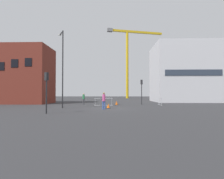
{
  "coord_description": "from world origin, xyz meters",
  "views": [
    {
      "loc": [
        0.77,
        -20.29,
        1.74
      ],
      "look_at": [
        0.0,
        7.38,
        2.33
      ],
      "focal_mm": 28.6,
      "sensor_mm": 36.0,
      "label": 1
    }
  ],
  "objects_px": {
    "traffic_cone_orange": "(108,106)",
    "traffic_cone_striped": "(117,103)",
    "construction_crane": "(129,52)",
    "pedestrian_walking": "(84,98)",
    "streetlamp_tall": "(62,64)",
    "pedestrian_waiting": "(104,99)",
    "traffic_light_far": "(46,86)",
    "traffic_light_near": "(142,88)"
  },
  "relations": [
    {
      "from": "pedestrian_waiting",
      "to": "traffic_light_far",
      "type": "bearing_deg",
      "value": -137.44
    },
    {
      "from": "streetlamp_tall",
      "to": "traffic_cone_striped",
      "type": "distance_m",
      "value": 10.02
    },
    {
      "from": "construction_crane",
      "to": "pedestrian_walking",
      "type": "distance_m",
      "value": 38.53
    },
    {
      "from": "pedestrian_waiting",
      "to": "traffic_cone_orange",
      "type": "distance_m",
      "value": 1.78
    },
    {
      "from": "construction_crane",
      "to": "streetlamp_tall",
      "type": "relative_size",
      "value": 2.61
    },
    {
      "from": "traffic_light_near",
      "to": "traffic_cone_orange",
      "type": "relative_size",
      "value": 7.36
    },
    {
      "from": "traffic_cone_striped",
      "to": "traffic_light_near",
      "type": "bearing_deg",
      "value": 15.72
    },
    {
      "from": "construction_crane",
      "to": "traffic_cone_orange",
      "type": "relative_size",
      "value": 45.77
    },
    {
      "from": "pedestrian_waiting",
      "to": "construction_crane",
      "type": "bearing_deg",
      "value": 82.59
    },
    {
      "from": "traffic_cone_orange",
      "to": "traffic_cone_striped",
      "type": "relative_size",
      "value": 0.93
    },
    {
      "from": "streetlamp_tall",
      "to": "traffic_light_far",
      "type": "distance_m",
      "value": 6.46
    },
    {
      "from": "traffic_cone_striped",
      "to": "pedestrian_walking",
      "type": "bearing_deg",
      "value": 168.22
    },
    {
      "from": "traffic_light_near",
      "to": "traffic_cone_striped",
      "type": "xyz_separation_m",
      "value": [
        -3.91,
        -1.1,
        -2.33
      ]
    },
    {
      "from": "traffic_light_near",
      "to": "pedestrian_waiting",
      "type": "distance_m",
      "value": 10.1
    },
    {
      "from": "traffic_light_near",
      "to": "pedestrian_waiting",
      "type": "height_order",
      "value": "traffic_light_near"
    },
    {
      "from": "traffic_light_near",
      "to": "pedestrian_walking",
      "type": "distance_m",
      "value": 9.22
    },
    {
      "from": "traffic_light_far",
      "to": "pedestrian_waiting",
      "type": "bearing_deg",
      "value": 42.56
    },
    {
      "from": "construction_crane",
      "to": "pedestrian_waiting",
      "type": "distance_m",
      "value": 45.56
    },
    {
      "from": "traffic_light_far",
      "to": "traffic_light_near",
      "type": "relative_size",
      "value": 0.92
    },
    {
      "from": "traffic_light_far",
      "to": "traffic_cone_striped",
      "type": "height_order",
      "value": "traffic_light_far"
    },
    {
      "from": "pedestrian_waiting",
      "to": "traffic_cone_striped",
      "type": "bearing_deg",
      "value": 79.51
    },
    {
      "from": "traffic_light_far",
      "to": "traffic_cone_orange",
      "type": "relative_size",
      "value": 6.77
    },
    {
      "from": "construction_crane",
      "to": "traffic_cone_striped",
      "type": "bearing_deg",
      "value": -96.76
    },
    {
      "from": "traffic_light_far",
      "to": "pedestrian_waiting",
      "type": "xyz_separation_m",
      "value": [
        4.64,
        4.26,
        -1.31
      ]
    },
    {
      "from": "traffic_light_near",
      "to": "traffic_cone_orange",
      "type": "distance_m",
      "value": 8.82
    },
    {
      "from": "construction_crane",
      "to": "pedestrian_walking",
      "type": "relative_size",
      "value": 13.6
    },
    {
      "from": "traffic_light_near",
      "to": "pedestrian_waiting",
      "type": "xyz_separation_m",
      "value": [
        -5.28,
        -8.48,
        -1.5
      ]
    },
    {
      "from": "pedestrian_walking",
      "to": "pedestrian_waiting",
      "type": "bearing_deg",
      "value": -65.73
    },
    {
      "from": "construction_crane",
      "to": "pedestrian_waiting",
      "type": "relative_size",
      "value": 12.9
    },
    {
      "from": "streetlamp_tall",
      "to": "traffic_cone_orange",
      "type": "xyz_separation_m",
      "value": [
        5.47,
        -0.01,
        -5.01
      ]
    },
    {
      "from": "construction_crane",
      "to": "pedestrian_walking",
      "type": "height_order",
      "value": "construction_crane"
    },
    {
      "from": "streetlamp_tall",
      "to": "pedestrian_walking",
      "type": "distance_m",
      "value": 8.21
    },
    {
      "from": "streetlamp_tall",
      "to": "traffic_light_far",
      "type": "relative_size",
      "value": 2.59
    },
    {
      "from": "traffic_cone_orange",
      "to": "traffic_cone_striped",
      "type": "xyz_separation_m",
      "value": [
        0.96,
        5.86,
        0.02
      ]
    },
    {
      "from": "pedestrian_waiting",
      "to": "traffic_cone_orange",
      "type": "bearing_deg",
      "value": 74.83
    },
    {
      "from": "traffic_light_far",
      "to": "pedestrian_waiting",
      "type": "height_order",
      "value": "traffic_light_far"
    },
    {
      "from": "construction_crane",
      "to": "traffic_light_near",
      "type": "xyz_separation_m",
      "value": [
        -0.27,
        -34.17,
        -13.52
      ]
    },
    {
      "from": "traffic_cone_orange",
      "to": "construction_crane",
      "type": "bearing_deg",
      "value": 82.88
    },
    {
      "from": "streetlamp_tall",
      "to": "pedestrian_walking",
      "type": "height_order",
      "value": "streetlamp_tall"
    },
    {
      "from": "streetlamp_tall",
      "to": "traffic_cone_orange",
      "type": "bearing_deg",
      "value": -0.15
    },
    {
      "from": "pedestrian_walking",
      "to": "traffic_cone_striped",
      "type": "relative_size",
      "value": 3.13
    },
    {
      "from": "pedestrian_walking",
      "to": "pedestrian_waiting",
      "type": "xyz_separation_m",
      "value": [
        3.81,
        -8.46,
        0.06
      ]
    }
  ]
}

